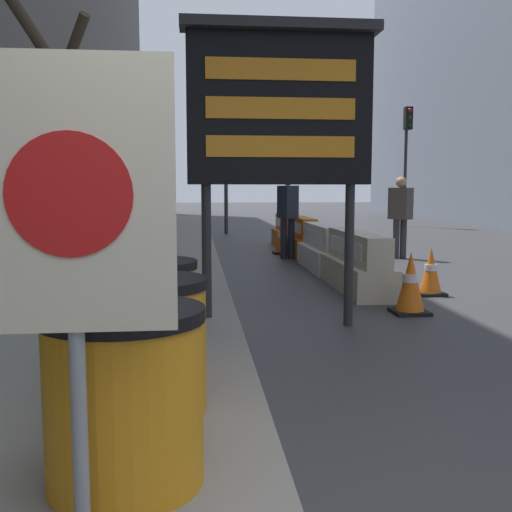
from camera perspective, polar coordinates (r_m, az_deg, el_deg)
bare_tree at (r=9.04m, az=-21.21°, el=8.83°), size 2.15×2.22×3.84m
barrel_drum_foreground at (r=2.85m, az=-12.41°, el=-12.87°), size 0.74×0.74×0.82m
barrel_drum_middle at (r=3.69m, az=-10.37°, el=-8.35°), size 0.74×0.74×0.82m
barrel_drum_back at (r=4.55m, az=-10.24°, el=-5.51°), size 0.74×0.74×0.82m
warning_sign at (r=2.22m, az=-17.18°, el=3.29°), size 0.74×0.08×1.82m
message_board at (r=6.31m, az=2.25°, el=13.85°), size 2.01×0.36×3.13m
jersey_barrier_cream at (r=8.72m, az=9.60°, el=-0.84°), size 0.59×2.19×0.84m
jersey_barrier_white at (r=10.94m, az=6.42°, el=0.60°), size 0.61×2.07×0.81m
jersey_barrier_orange_far at (r=13.08m, az=4.41°, el=1.64°), size 0.52×1.88×0.84m
jersey_barrier_orange_near at (r=15.21m, az=2.97°, el=2.26°), size 0.56×1.88×0.80m
traffic_cone_near at (r=13.47m, az=2.49°, el=1.73°), size 0.41×0.41×0.73m
traffic_cone_mid at (r=7.25m, az=14.50°, el=-2.53°), size 0.41×0.41×0.74m
traffic_cone_far at (r=8.59m, az=16.31°, el=-1.44°), size 0.37×0.37×0.66m
traffic_light_near_curb at (r=19.38m, az=-2.88°, el=10.33°), size 0.28×0.45×3.82m
traffic_light_far_side at (r=23.70m, az=14.18°, el=10.56°), size 0.28×0.45×4.50m
pedestrian_worker at (r=12.46m, az=3.04°, el=4.48°), size 0.40×0.52×1.76m
pedestrian_passerby at (r=12.86m, az=13.59°, el=4.24°), size 0.49×0.52×1.71m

